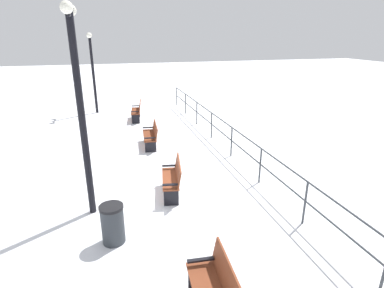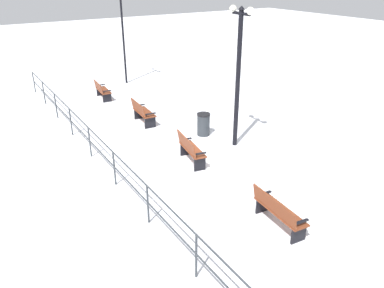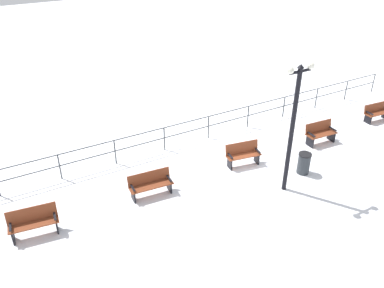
{
  "view_description": "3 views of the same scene",
  "coord_description": "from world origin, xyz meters",
  "px_view_note": "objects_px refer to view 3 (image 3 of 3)",
  "views": [
    {
      "loc": [
        1.39,
        7.48,
        4.16
      ],
      "look_at": [
        -0.97,
        -1.06,
        1.01
      ],
      "focal_mm": 29.2,
      "sensor_mm": 36.0,
      "label": 1
    },
    {
      "loc": [
        -6.0,
        -9.41,
        5.76
      ],
      "look_at": [
        -0.63,
        -0.87,
        1.13
      ],
      "focal_mm": 35.74,
      "sensor_mm": 36.0,
      "label": 2
    },
    {
      "loc": [
        10.62,
        -8.45,
        8.71
      ],
      "look_at": [
        -1.0,
        -1.83,
        1.05
      ],
      "focal_mm": 37.31,
      "sensor_mm": 36.0,
      "label": 3
    }
  ],
  "objects_px": {
    "bench_fifth": "(377,112)",
    "lamppost_middle": "(294,117)",
    "bench_second": "(150,184)",
    "bench_nearest": "(33,222)",
    "bench_third": "(243,154)",
    "trash_bin": "(304,163)",
    "bench_fourth": "(320,133)"
  },
  "relations": [
    {
      "from": "bench_fifth",
      "to": "lamppost_middle",
      "type": "distance_m",
      "value": 8.35
    },
    {
      "from": "bench_second",
      "to": "lamppost_middle",
      "type": "xyz_separation_m",
      "value": [
        2.11,
        4.37,
        2.47
      ]
    },
    {
      "from": "bench_nearest",
      "to": "bench_fifth",
      "type": "bearing_deg",
      "value": 97.79
    },
    {
      "from": "bench_nearest",
      "to": "bench_second",
      "type": "height_order",
      "value": "bench_nearest"
    },
    {
      "from": "bench_nearest",
      "to": "lamppost_middle",
      "type": "bearing_deg",
      "value": 83.86
    },
    {
      "from": "bench_third",
      "to": "trash_bin",
      "type": "xyz_separation_m",
      "value": [
        1.65,
        1.7,
        -0.06
      ]
    },
    {
      "from": "bench_fourth",
      "to": "lamppost_middle",
      "type": "relative_size",
      "value": 0.3
    },
    {
      "from": "bench_nearest",
      "to": "bench_fifth",
      "type": "xyz_separation_m",
      "value": [
        -0.15,
        16.06,
        -0.07
      ]
    },
    {
      "from": "bench_fifth",
      "to": "trash_bin",
      "type": "xyz_separation_m",
      "value": [
        1.69,
        -6.33,
        -0.0
      ]
    },
    {
      "from": "bench_nearest",
      "to": "trash_bin",
      "type": "distance_m",
      "value": 9.85
    },
    {
      "from": "bench_fourth",
      "to": "trash_bin",
      "type": "height_order",
      "value": "bench_fourth"
    },
    {
      "from": "bench_second",
      "to": "bench_fifth",
      "type": "distance_m",
      "value": 12.05
    },
    {
      "from": "lamppost_middle",
      "to": "bench_fourth",
      "type": "bearing_deg",
      "value": 117.35
    },
    {
      "from": "bench_nearest",
      "to": "trash_bin",
      "type": "relative_size",
      "value": 1.79
    },
    {
      "from": "bench_nearest",
      "to": "bench_second",
      "type": "bearing_deg",
      "value": 98.89
    },
    {
      "from": "lamppost_middle",
      "to": "trash_bin",
      "type": "height_order",
      "value": "lamppost_middle"
    },
    {
      "from": "bench_nearest",
      "to": "bench_third",
      "type": "height_order",
      "value": "bench_nearest"
    },
    {
      "from": "bench_fifth",
      "to": "bench_third",
      "type": "bearing_deg",
      "value": -84.34
    },
    {
      "from": "bench_second",
      "to": "lamppost_middle",
      "type": "height_order",
      "value": "lamppost_middle"
    },
    {
      "from": "bench_third",
      "to": "trash_bin",
      "type": "bearing_deg",
      "value": 55.66
    },
    {
      "from": "bench_nearest",
      "to": "lamppost_middle",
      "type": "relative_size",
      "value": 0.32
    },
    {
      "from": "bench_second",
      "to": "trash_bin",
      "type": "relative_size",
      "value": 1.86
    },
    {
      "from": "bench_second",
      "to": "bench_third",
      "type": "bearing_deg",
      "value": 94.79
    },
    {
      "from": "bench_nearest",
      "to": "bench_fourth",
      "type": "distance_m",
      "value": 12.04
    },
    {
      "from": "bench_nearest",
      "to": "bench_third",
      "type": "xyz_separation_m",
      "value": [
        -0.11,
        8.03,
        -0.01
      ]
    },
    {
      "from": "bench_third",
      "to": "bench_fourth",
      "type": "distance_m",
      "value": 4.01
    },
    {
      "from": "bench_nearest",
      "to": "bench_fourth",
      "type": "height_order",
      "value": "bench_nearest"
    },
    {
      "from": "bench_fourth",
      "to": "bench_nearest",
      "type": "bearing_deg",
      "value": -86.07
    },
    {
      "from": "bench_second",
      "to": "trash_bin",
      "type": "height_order",
      "value": "bench_second"
    },
    {
      "from": "bench_second",
      "to": "trash_bin",
      "type": "bearing_deg",
      "value": 78.78
    },
    {
      "from": "bench_fourth",
      "to": "trash_bin",
      "type": "xyz_separation_m",
      "value": [
        1.43,
        -2.31,
        -0.05
      ]
    },
    {
      "from": "bench_nearest",
      "to": "bench_third",
      "type": "bearing_deg",
      "value": 98.01
    }
  ]
}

